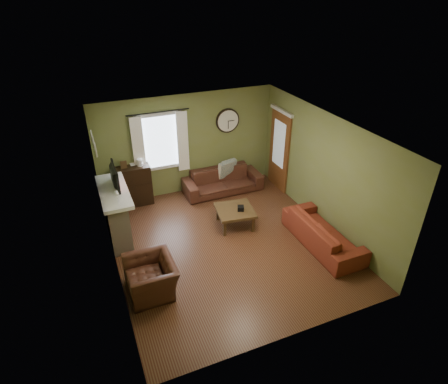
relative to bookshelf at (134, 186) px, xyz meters
name	(u,v)px	position (x,y,z in m)	size (l,w,h in m)	color
floor	(227,243)	(1.50, -2.40, -0.52)	(4.60, 5.20, 0.00)	#4F2C1A
ceiling	(227,129)	(1.50, -2.40, 2.08)	(4.60, 5.20, 0.00)	white
wall_left	(108,216)	(-0.80, -2.40, 0.78)	(0.00, 5.20, 2.60)	olive
wall_right	(324,171)	(3.80, -2.40, 0.78)	(0.00, 5.20, 2.60)	olive
wall_back	(187,145)	(1.50, 0.20, 0.78)	(4.60, 0.00, 2.60)	olive
wall_front	(298,274)	(1.50, -5.00, 0.78)	(4.60, 0.00, 2.60)	olive
fireplace	(116,216)	(-0.60, -1.25, 0.03)	(0.40, 1.40, 1.10)	tan
firebox	(127,223)	(-0.41, -1.25, -0.22)	(0.04, 0.60, 0.55)	black
mantel	(114,192)	(-0.57, -1.25, 0.62)	(0.58, 1.60, 0.08)	white
tv	(112,179)	(-0.55, -1.10, 0.84)	(0.60, 0.08, 0.35)	black
tv_screen	(115,176)	(-0.47, -1.10, 0.89)	(0.02, 0.62, 0.36)	#994C3F
medallion_left	(96,150)	(-0.78, -1.60, 1.73)	(0.28, 0.28, 0.03)	white
medallion_mid	(94,143)	(-0.78, -1.25, 1.73)	(0.28, 0.28, 0.03)	white
medallion_right	(92,137)	(-0.78, -0.90, 1.73)	(0.28, 0.28, 0.03)	white
window_pane	(160,142)	(0.80, 0.18, 0.98)	(1.00, 0.02, 1.30)	silver
curtain_rod	(158,112)	(0.80, 0.08, 1.75)	(0.03, 0.03, 1.50)	black
curtain_left	(139,148)	(0.25, 0.08, 0.93)	(0.28, 0.04, 1.55)	white
curtain_right	(183,142)	(1.35, 0.08, 0.93)	(0.28, 0.04, 1.55)	white
wall_clock	(228,121)	(2.60, 0.15, 1.28)	(0.64, 0.06, 0.64)	white
door	(279,151)	(3.77, -0.55, 0.53)	(0.05, 0.90, 2.10)	brown
bookshelf	(134,186)	(0.00, 0.00, 0.00)	(0.87, 0.37, 1.03)	black
book	(130,167)	(0.00, 0.15, 0.45)	(0.16, 0.22, 0.02)	#44301A
sofa_brown	(223,181)	(2.29, -0.22, -0.21)	(2.07, 0.81, 0.60)	#442218
pillow_left	(226,169)	(2.44, -0.09, 0.03)	(0.44, 0.13, 0.44)	gray
pillow_right	(229,167)	(2.56, 0.01, 0.03)	(0.42, 0.13, 0.42)	gray
sofa_red	(323,232)	(3.37, -3.19, -0.22)	(2.05, 0.80, 0.60)	maroon
armchair	(151,277)	(-0.30, -3.15, -0.20)	(0.97, 0.85, 0.63)	#442218
coffee_table	(235,217)	(1.94, -1.83, -0.30)	(0.82, 0.82, 0.44)	#44301A
tissue_box	(241,212)	(2.03, -1.92, -0.12)	(0.14, 0.14, 0.11)	black
wine_glass_a	(118,197)	(-0.55, -1.79, 0.77)	(0.08, 0.08, 0.22)	white
wine_glass_b	(117,195)	(-0.55, -1.66, 0.76)	(0.07, 0.07, 0.19)	white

